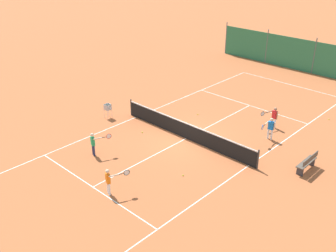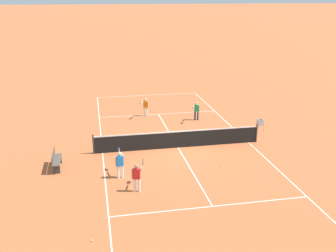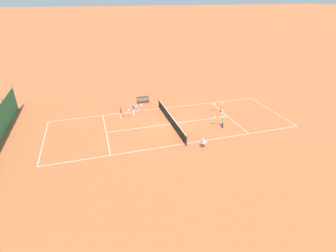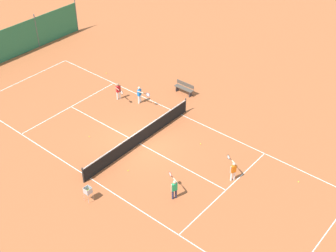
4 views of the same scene
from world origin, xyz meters
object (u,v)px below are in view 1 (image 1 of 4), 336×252
(ball_hopper, at_px, (108,108))
(courtside_bench, at_px, (307,162))
(player_near_service, at_px, (94,142))
(tennis_ball_far_corner, at_px, (142,132))
(tennis_ball_mid_court, at_px, (183,175))
(player_far_service, at_px, (270,127))
(tennis_ball_service_box, at_px, (329,119))
(player_near_baseline, at_px, (274,116))
(tennis_ball_by_net_right, at_px, (198,114))
(player_far_baseline, at_px, (109,180))
(tennis_net, at_px, (186,130))

(ball_hopper, relative_size, courtside_bench, 0.59)
(player_near_service, height_order, tennis_ball_far_corner, player_near_service)
(tennis_ball_far_corner, height_order, tennis_ball_mid_court, same)
(player_far_service, relative_size, tennis_ball_far_corner, 19.48)
(player_far_service, relative_size, tennis_ball_service_box, 19.48)
(player_near_baseline, height_order, tennis_ball_by_net_right, player_near_baseline)
(player_near_baseline, height_order, player_far_service, player_far_service)
(player_near_baseline, height_order, tennis_ball_far_corner, player_near_baseline)
(tennis_ball_by_net_right, distance_m, tennis_ball_service_box, 8.00)
(player_far_baseline, distance_m, player_near_baseline, 10.85)
(player_near_service, relative_size, player_near_baseline, 0.99)
(player_far_baseline, height_order, tennis_ball_mid_court, player_far_baseline)
(player_near_service, relative_size, tennis_ball_service_box, 19.00)
(tennis_ball_mid_court, bearing_deg, player_near_baseline, 86.74)
(player_near_baseline, bearing_deg, player_far_service, -67.06)
(player_near_service, xyz_separation_m, player_far_service, (5.64, 7.66, 0.02))
(player_near_service, bearing_deg, tennis_net, 63.91)
(tennis_ball_mid_court, bearing_deg, ball_hopper, 167.54)
(tennis_ball_by_net_right, height_order, courtside_bench, courtside_bench)
(player_far_service, xyz_separation_m, courtside_bench, (2.95, -1.57, -0.30))
(tennis_ball_by_net_right, height_order, tennis_ball_mid_court, same)
(player_far_service, distance_m, tennis_ball_mid_court, 6.14)
(courtside_bench, bearing_deg, tennis_ball_mid_court, -131.93)
(player_far_baseline, relative_size, ball_hopper, 1.40)
(tennis_ball_by_net_right, relative_size, tennis_ball_mid_court, 1.00)
(tennis_net, xyz_separation_m, courtside_bench, (6.34, 1.51, -0.05))
(ball_hopper, bearing_deg, tennis_ball_far_corner, 0.50)
(player_far_baseline, bearing_deg, ball_hopper, 141.74)
(tennis_ball_by_net_right, distance_m, ball_hopper, 5.61)
(player_far_service, xyz_separation_m, tennis_ball_by_net_right, (-4.93, -0.20, -0.72))
(tennis_net, distance_m, tennis_ball_service_box, 9.18)
(tennis_ball_service_box, height_order, ball_hopper, ball_hopper)
(player_far_baseline, relative_size, tennis_ball_service_box, 18.94)
(player_near_service, distance_m, tennis_ball_far_corner, 3.45)
(tennis_ball_by_net_right, xyz_separation_m, tennis_ball_far_corner, (-0.74, -4.09, 0.00))
(player_far_baseline, distance_m, player_far_service, 9.56)
(player_far_baseline, height_order, tennis_ball_by_net_right, player_far_baseline)
(tennis_ball_mid_court, distance_m, ball_hopper, 7.87)
(tennis_ball_far_corner, xyz_separation_m, courtside_bench, (8.62, 2.72, 0.42))
(tennis_net, xyz_separation_m, tennis_ball_mid_court, (2.35, -2.93, -0.47))
(tennis_ball_mid_court, bearing_deg, tennis_ball_service_box, 77.52)
(tennis_ball_far_corner, xyz_separation_m, tennis_ball_service_box, (7.02, 9.06, 0.00))
(player_far_baseline, relative_size, tennis_ball_mid_court, 18.94)
(player_near_service, bearing_deg, courtside_bench, 35.38)
(player_far_baseline, bearing_deg, tennis_ball_by_net_right, 105.36)
(tennis_net, xyz_separation_m, tennis_ball_far_corner, (-2.28, -1.21, -0.47))
(tennis_ball_by_net_right, bearing_deg, courtside_bench, -9.82)
(tennis_ball_far_corner, bearing_deg, tennis_ball_mid_court, -20.36)
(player_far_service, relative_size, tennis_ball_mid_court, 19.48)
(tennis_net, relative_size, tennis_ball_far_corner, 139.09)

